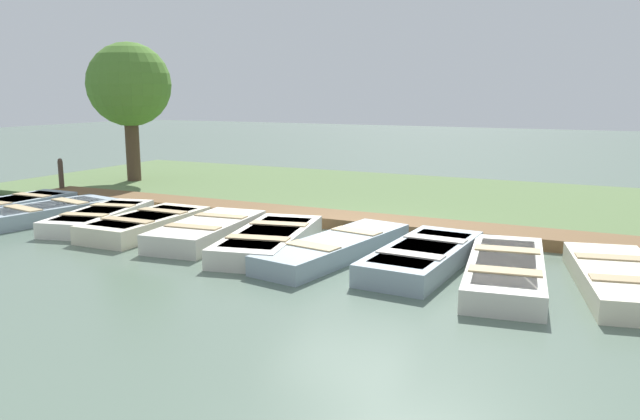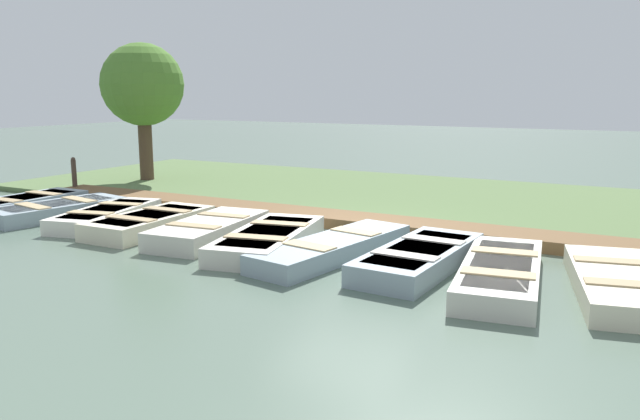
{
  "view_description": "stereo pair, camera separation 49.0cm",
  "coord_description": "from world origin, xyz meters",
  "px_view_note": "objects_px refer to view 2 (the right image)",
  "views": [
    {
      "loc": [
        10.54,
        4.57,
        2.82
      ],
      "look_at": [
        0.28,
        -0.34,
        0.65
      ],
      "focal_mm": 35.0,
      "sensor_mm": 36.0,
      "label": 1
    },
    {
      "loc": [
        10.32,
        5.01,
        2.82
      ],
      "look_at": [
        0.28,
        -0.34,
        0.65
      ],
      "focal_mm": 35.0,
      "sensor_mm": 36.0,
      "label": 2
    }
  ],
  "objects_px": {
    "mooring_post_near": "(74,176)",
    "rowboat_9": "(618,283)",
    "rowboat_8": "(501,273)",
    "rowboat_3": "(150,222)",
    "rowboat_6": "(333,247)",
    "rowboat_1": "(57,210)",
    "rowboat_7": "(420,257)",
    "park_tree_far_left": "(143,86)",
    "rowboat_0": "(25,203)",
    "rowboat_2": "(106,215)",
    "rowboat_4": "(209,229)",
    "rowboat_5": "(268,239)"
  },
  "relations": [
    {
      "from": "mooring_post_near",
      "to": "rowboat_9",
      "type": "bearing_deg",
      "value": 79.78
    },
    {
      "from": "rowboat_8",
      "to": "rowboat_9",
      "type": "relative_size",
      "value": 1.06
    },
    {
      "from": "rowboat_3",
      "to": "rowboat_6",
      "type": "xyz_separation_m",
      "value": [
        0.03,
        4.22,
        -0.02
      ]
    },
    {
      "from": "rowboat_1",
      "to": "rowboat_7",
      "type": "xyz_separation_m",
      "value": [
        0.12,
        8.67,
        0.01
      ]
    },
    {
      "from": "rowboat_1",
      "to": "park_tree_far_left",
      "type": "distance_m",
      "value": 5.95
    },
    {
      "from": "rowboat_6",
      "to": "rowboat_8",
      "type": "distance_m",
      "value": 2.9
    },
    {
      "from": "rowboat_0",
      "to": "rowboat_8",
      "type": "height_order",
      "value": "rowboat_0"
    },
    {
      "from": "rowboat_7",
      "to": "park_tree_far_left",
      "type": "height_order",
      "value": "park_tree_far_left"
    },
    {
      "from": "rowboat_1",
      "to": "park_tree_far_left",
      "type": "bearing_deg",
      "value": -148.15
    },
    {
      "from": "rowboat_0",
      "to": "rowboat_2",
      "type": "relative_size",
      "value": 0.93
    },
    {
      "from": "rowboat_1",
      "to": "rowboat_9",
      "type": "xyz_separation_m",
      "value": [
        0.07,
        11.56,
        -0.0
      ]
    },
    {
      "from": "rowboat_1",
      "to": "rowboat_7",
      "type": "height_order",
      "value": "rowboat_7"
    },
    {
      "from": "rowboat_3",
      "to": "rowboat_9",
      "type": "xyz_separation_m",
      "value": [
        -0.04,
        8.66,
        -0.02
      ]
    },
    {
      "from": "rowboat_4",
      "to": "rowboat_7",
      "type": "bearing_deg",
      "value": 83.56
    },
    {
      "from": "rowboat_2",
      "to": "rowboat_6",
      "type": "distance_m",
      "value": 5.63
    },
    {
      "from": "rowboat_3",
      "to": "rowboat_8",
      "type": "relative_size",
      "value": 0.81
    },
    {
      "from": "mooring_post_near",
      "to": "rowboat_5",
      "type": "bearing_deg",
      "value": 72.06
    },
    {
      "from": "rowboat_0",
      "to": "rowboat_5",
      "type": "xyz_separation_m",
      "value": [
        0.37,
        7.18,
        0.0
      ]
    },
    {
      "from": "rowboat_6",
      "to": "rowboat_9",
      "type": "height_order",
      "value": "same"
    },
    {
      "from": "rowboat_2",
      "to": "rowboat_1",
      "type": "bearing_deg",
      "value": -101.1
    },
    {
      "from": "rowboat_3",
      "to": "rowboat_5",
      "type": "relative_size",
      "value": 0.83
    },
    {
      "from": "rowboat_0",
      "to": "rowboat_1",
      "type": "xyz_separation_m",
      "value": [
        0.18,
        1.36,
        -0.0
      ]
    },
    {
      "from": "rowboat_3",
      "to": "rowboat_4",
      "type": "relative_size",
      "value": 0.95
    },
    {
      "from": "rowboat_6",
      "to": "mooring_post_near",
      "type": "height_order",
      "value": "mooring_post_near"
    },
    {
      "from": "rowboat_8",
      "to": "mooring_post_near",
      "type": "bearing_deg",
      "value": -110.57
    },
    {
      "from": "rowboat_0",
      "to": "park_tree_far_left",
      "type": "height_order",
      "value": "park_tree_far_left"
    },
    {
      "from": "rowboat_1",
      "to": "rowboat_4",
      "type": "relative_size",
      "value": 1.05
    },
    {
      "from": "rowboat_3",
      "to": "park_tree_far_left",
      "type": "relative_size",
      "value": 0.65
    },
    {
      "from": "rowboat_4",
      "to": "mooring_post_near",
      "type": "bearing_deg",
      "value": -116.7
    },
    {
      "from": "rowboat_3",
      "to": "rowboat_7",
      "type": "xyz_separation_m",
      "value": [
        0.01,
        5.76,
        -0.0
      ]
    },
    {
      "from": "rowboat_0",
      "to": "rowboat_2",
      "type": "distance_m",
      "value": 2.85
    },
    {
      "from": "rowboat_1",
      "to": "rowboat_6",
      "type": "height_order",
      "value": "rowboat_1"
    },
    {
      "from": "rowboat_9",
      "to": "rowboat_2",
      "type": "bearing_deg",
      "value": -103.04
    },
    {
      "from": "rowboat_3",
      "to": "mooring_post_near",
      "type": "bearing_deg",
      "value": -117.03
    },
    {
      "from": "mooring_post_near",
      "to": "rowboat_8",
      "type": "bearing_deg",
      "value": 77.24
    },
    {
      "from": "rowboat_9",
      "to": "rowboat_5",
      "type": "bearing_deg",
      "value": -101.16
    },
    {
      "from": "rowboat_0",
      "to": "rowboat_9",
      "type": "bearing_deg",
      "value": 89.22
    },
    {
      "from": "rowboat_3",
      "to": "rowboat_7",
      "type": "relative_size",
      "value": 0.88
    },
    {
      "from": "rowboat_0",
      "to": "rowboat_3",
      "type": "bearing_deg",
      "value": 86.38
    },
    {
      "from": "rowboat_1",
      "to": "rowboat_7",
      "type": "bearing_deg",
      "value": 99.87
    },
    {
      "from": "rowboat_0",
      "to": "rowboat_3",
      "type": "distance_m",
      "value": 4.27
    },
    {
      "from": "rowboat_7",
      "to": "rowboat_3",
      "type": "bearing_deg",
      "value": -86.76
    },
    {
      "from": "rowboat_5",
      "to": "rowboat_6",
      "type": "xyz_separation_m",
      "value": [
        -0.04,
        1.3,
        -0.01
      ]
    },
    {
      "from": "rowboat_4",
      "to": "rowboat_0",
      "type": "bearing_deg",
      "value": -98.7
    },
    {
      "from": "rowboat_7",
      "to": "mooring_post_near",
      "type": "height_order",
      "value": "mooring_post_near"
    },
    {
      "from": "rowboat_3",
      "to": "rowboat_4",
      "type": "xyz_separation_m",
      "value": [
        -0.02,
        1.5,
        0.01
      ]
    },
    {
      "from": "rowboat_2",
      "to": "rowboat_7",
      "type": "relative_size",
      "value": 0.97
    },
    {
      "from": "rowboat_0",
      "to": "rowboat_4",
      "type": "relative_size",
      "value": 0.97
    },
    {
      "from": "rowboat_3",
      "to": "rowboat_4",
      "type": "height_order",
      "value": "rowboat_4"
    },
    {
      "from": "rowboat_8",
      "to": "rowboat_2",
      "type": "bearing_deg",
      "value": -100.58
    }
  ]
}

